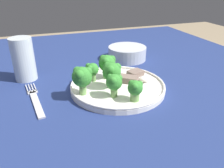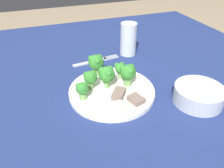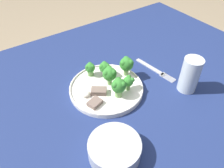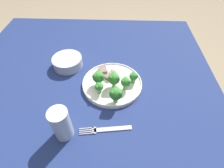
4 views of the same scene
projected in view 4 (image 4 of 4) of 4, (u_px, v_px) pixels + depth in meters
The scene contains 15 objects.
ground_plane at pixel (97, 163), 1.25m from camera, with size 8.00×8.00×0.00m, color #9E896B.
table at pixel (87, 108), 0.76m from camera, with size 1.24×1.11×0.77m.
dinner_plate at pixel (112, 83), 0.72m from camera, with size 0.24×0.24×0.02m.
fork at pixel (106, 129), 0.58m from camera, with size 0.04×0.18×0.00m.
cream_bowl at pixel (68, 62), 0.79m from camera, with size 0.13×0.13×0.05m.
drinking_glass at pixel (62, 125), 0.54m from camera, with size 0.06×0.06×0.12m.
broccoli_floret_near_rim_left at pixel (98, 77), 0.68m from camera, with size 0.05×0.05×0.07m.
broccoli_floret_center_left at pixel (133, 77), 0.70m from camera, with size 0.04×0.03×0.05m.
broccoli_floret_back_left at pixel (126, 82), 0.67m from camera, with size 0.04×0.04×0.06m.
broccoli_floret_front_left at pixel (114, 79), 0.67m from camera, with size 0.05×0.05×0.07m.
broccoli_floret_center_back at pixel (99, 88), 0.65m from camera, with size 0.03×0.03×0.05m.
broccoli_floret_mid_cluster at pixel (116, 94), 0.62m from camera, with size 0.05×0.05×0.07m.
meat_slice_front_slice at pixel (103, 70), 0.76m from camera, with size 0.05×0.04×0.01m.
meat_slice_middle_slice at pixel (111, 76), 0.73m from camera, with size 0.06×0.05×0.02m.
sauce_dollop at pixel (114, 69), 0.76m from camera, with size 0.03×0.03×0.02m.
Camera 4 is at (-0.44, -0.13, 1.30)m, focal length 28.00 mm.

